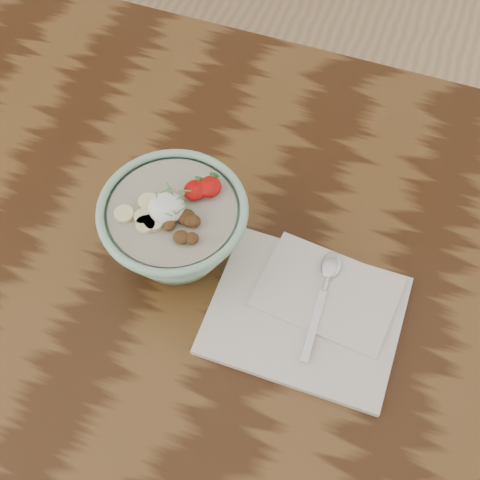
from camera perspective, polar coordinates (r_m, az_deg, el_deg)
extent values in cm
cube|color=#371E0D|center=(107.18, -7.32, 1.27)|extent=(160.00, 90.00, 4.00)
cylinder|color=#94C7A8|center=(101.26, -5.27, -0.84)|extent=(9.26, 9.26, 1.32)
torus|color=#94C7A8|center=(92.16, -5.80, 2.57)|extent=(21.06, 21.06, 1.21)
cylinder|color=#B6AE97|center=(92.70, -5.77, 2.34)|extent=(17.86, 17.86, 1.10)
ellipsoid|color=white|center=(91.40, -6.28, 2.76)|extent=(5.08, 5.08, 2.79)
ellipsoid|color=#B70A08|center=(93.05, -2.61, 4.57)|extent=(3.28, 3.61, 1.80)
cone|color=#286623|center=(93.61, -2.30, 5.37)|extent=(1.40, 1.03, 1.52)
ellipsoid|color=#B70A08|center=(92.87, -3.87, 4.27)|extent=(3.16, 3.47, 1.74)
cone|color=#286623|center=(93.38, -3.56, 5.05)|extent=(1.40, 1.03, 1.52)
cylinder|color=#F1E89F|center=(91.64, -8.29, 1.95)|extent=(2.47, 2.47, 0.70)
cylinder|color=#F1E89F|center=(90.99, -7.35, 1.53)|extent=(2.76, 2.76, 0.70)
cylinder|color=#F1E89F|center=(92.92, -7.84, 3.22)|extent=(2.82, 2.82, 0.70)
cylinder|color=#F1E89F|center=(92.32, -9.87, 2.20)|extent=(2.71, 2.71, 0.70)
cylinder|color=#F1E89F|center=(90.93, -8.07, 1.31)|extent=(2.68, 2.68, 0.70)
ellipsoid|color=brown|center=(90.56, -4.79, 1.81)|extent=(2.23, 2.34, 1.39)
ellipsoid|color=brown|center=(88.81, -4.13, 0.15)|extent=(2.23, 2.22, 1.26)
ellipsoid|color=brown|center=(90.15, -6.05, 1.33)|extent=(1.85, 2.20, 1.30)
ellipsoid|color=brown|center=(90.70, -4.48, 2.10)|extent=(2.65, 2.53, 1.34)
ellipsoid|color=brown|center=(90.72, -5.02, 1.77)|extent=(1.80, 1.85, 1.06)
ellipsoid|color=brown|center=(88.93, -5.05, 0.25)|extent=(2.49, 2.38, 1.17)
ellipsoid|color=brown|center=(90.29, -4.31, 1.65)|extent=(2.34, 2.41, 1.37)
ellipsoid|color=brown|center=(90.17, -3.97, 1.62)|extent=(2.62, 2.52, 1.43)
cylinder|color=#48903D|center=(90.98, -5.13, 3.69)|extent=(0.85, 1.80, 0.24)
cylinder|color=#48903D|center=(89.94, -5.76, 2.65)|extent=(1.19, 1.10, 0.23)
cylinder|color=#48903D|center=(91.37, -7.14, 3.72)|extent=(0.97, 1.59, 0.24)
cylinder|color=#48903D|center=(90.72, -6.63, 3.22)|extent=(0.43, 1.45, 0.23)
cylinder|color=#48903D|center=(91.52, -4.74, 4.22)|extent=(1.72, 0.62, 0.24)
cylinder|color=#48903D|center=(89.60, -6.25, 2.24)|extent=(1.59, 0.38, 0.23)
cylinder|color=#48903D|center=(91.41, -5.90, 3.97)|extent=(1.17, 0.62, 0.22)
cylinder|color=#48903D|center=(91.81, -6.33, 4.25)|extent=(1.41, 1.39, 0.24)
cylinder|color=#48903D|center=(90.97, -5.86, 3.58)|extent=(1.31, 0.19, 0.23)
cylinder|color=#48903D|center=(91.97, -6.01, 4.43)|extent=(1.48, 1.57, 0.25)
cylinder|color=#48903D|center=(91.13, -5.00, 3.84)|extent=(0.67, 1.52, 0.23)
cylinder|color=#48903D|center=(89.66, -5.19, 2.47)|extent=(0.83, 1.33, 0.23)
cylinder|color=#48903D|center=(90.51, -6.51, 3.05)|extent=(1.78, 0.99, 0.25)
cylinder|color=#48903D|center=(90.03, -4.54, 2.90)|extent=(1.65, 0.73, 0.24)
cube|color=silver|center=(96.41, 5.57, -6.40)|extent=(26.72, 21.60, 1.03)
cube|color=silver|center=(97.42, 7.47, -4.48)|extent=(20.77, 15.27, 0.62)
cube|color=silver|center=(94.44, 6.32, -7.26)|extent=(1.49, 11.31, 0.34)
cylinder|color=silver|center=(97.48, 7.36, -3.56)|extent=(0.79, 2.96, 0.69)
ellipsoid|color=silver|center=(98.75, 7.75, -2.14)|extent=(3.16, 4.61, 0.93)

